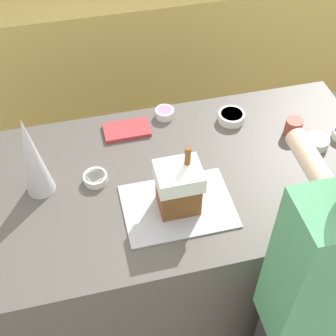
# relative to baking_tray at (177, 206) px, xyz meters

# --- Properties ---
(ground_plane) EXTENTS (12.00, 12.00, 0.00)m
(ground_plane) POSITION_rel_baking_tray_xyz_m (0.00, 0.16, -0.96)
(ground_plane) COLOR beige
(back_cabinet_block) EXTENTS (6.00, 0.60, 0.94)m
(back_cabinet_block) POSITION_rel_baking_tray_xyz_m (0.00, 1.89, -0.49)
(back_cabinet_block) COLOR #DBBC60
(back_cabinet_block) RESTS_ON ground_plane
(kitchen_island) EXTENTS (1.90, 0.93, 0.96)m
(kitchen_island) POSITION_rel_baking_tray_xyz_m (0.00, 0.16, -0.48)
(kitchen_island) COLOR #514C47
(kitchen_island) RESTS_ON ground_plane
(baking_tray) EXTENTS (0.44, 0.32, 0.01)m
(baking_tray) POSITION_rel_baking_tray_xyz_m (0.00, 0.00, 0.00)
(baking_tray) COLOR #B2B2BC
(baking_tray) RESTS_ON kitchen_island
(gingerbread_house) EXTENTS (0.17, 0.15, 0.30)m
(gingerbread_house) POSITION_rel_baking_tray_xyz_m (0.00, 0.00, 0.12)
(gingerbread_house) COLOR brown
(gingerbread_house) RESTS_ON baking_tray
(decorative_tree) EXTENTS (0.12, 0.12, 0.39)m
(decorative_tree) POSITION_rel_baking_tray_xyz_m (-0.53, 0.23, 0.19)
(decorative_tree) COLOR silver
(decorative_tree) RESTS_ON kitchen_island
(candy_bowl_near_tray_left) EXTENTS (0.10, 0.10, 0.04)m
(candy_bowl_near_tray_left) POSITION_rel_baking_tray_xyz_m (-0.30, 0.22, 0.02)
(candy_bowl_near_tray_left) COLOR white
(candy_bowl_near_tray_left) RESTS_ON kitchen_island
(candy_bowl_front_corner) EXTENTS (0.09, 0.09, 0.04)m
(candy_bowl_front_corner) POSITION_rel_baking_tray_xyz_m (0.08, 0.55, 0.02)
(candy_bowl_front_corner) COLOR white
(candy_bowl_front_corner) RESTS_ON kitchen_island
(candy_bowl_center_rear) EXTENTS (0.13, 0.13, 0.04)m
(candy_bowl_center_rear) POSITION_rel_baking_tray_xyz_m (0.38, 0.45, 0.02)
(candy_bowl_center_rear) COLOR white
(candy_bowl_center_rear) RESTS_ON kitchen_island
(candy_bowl_far_left) EXTENTS (0.11, 0.11, 0.04)m
(candy_bowl_far_left) POSITION_rel_baking_tray_xyz_m (0.70, 0.20, 0.02)
(candy_bowl_far_left) COLOR white
(candy_bowl_far_left) RESTS_ON kitchen_island
(cookbook) EXTENTS (0.21, 0.12, 0.02)m
(cookbook) POSITION_rel_baking_tray_xyz_m (-0.12, 0.49, 0.01)
(cookbook) COLOR #B23338
(cookbook) RESTS_ON kitchen_island
(mug) EXTENTS (0.08, 0.08, 0.08)m
(mug) POSITION_rel_baking_tray_xyz_m (0.63, 0.30, 0.03)
(mug) COLOR #B24238
(mug) RESTS_ON kitchen_island
(person) EXTENTS (0.45, 0.56, 1.71)m
(person) POSITION_rel_baking_tray_xyz_m (0.42, -0.49, -0.08)
(person) COLOR #333338
(person) RESTS_ON ground_plane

